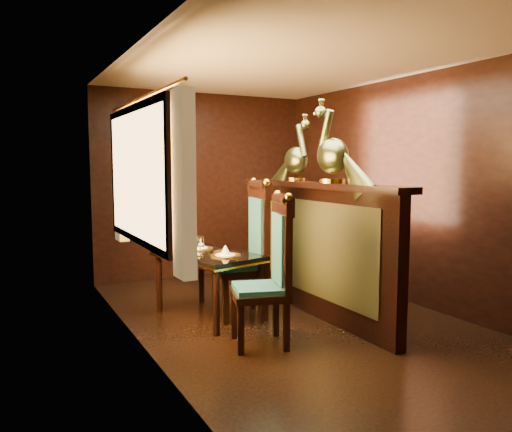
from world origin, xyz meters
The scene contains 8 objects.
ground centered at (0.00, 0.00, 0.00)m, with size 5.00×5.00×0.00m, color black.
room_shell centered at (-0.09, 0.02, 1.58)m, with size 3.04×5.04×2.52m.
partition centered at (0.32, 0.30, 0.71)m, with size 0.26×2.70×1.36m.
dining_table centered at (-0.71, 0.64, 0.60)m, with size 0.94×1.26×0.86m.
chair_left centered at (-0.49, -0.32, 0.68)m, with size 0.59×0.61×1.31m.
chair_right centered at (-0.28, 0.50, 0.73)m, with size 0.58×0.60×1.40m.
peacock_left centered at (0.33, -0.02, 1.77)m, with size 0.26×0.69×0.82m, color #1B513F, non-canonical shape.
peacock_right centered at (0.33, 0.63, 1.71)m, with size 0.22×0.59×0.70m, color #1B513F, non-canonical shape.
Camera 1 is at (-2.55, -3.94, 1.55)m, focal length 35.00 mm.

